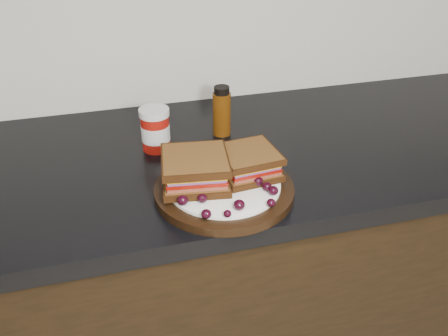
# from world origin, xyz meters

# --- Properties ---
(base_cabinets) EXTENTS (3.96, 0.58, 0.86)m
(base_cabinets) POSITION_xyz_m (0.00, 1.70, 0.43)
(base_cabinets) COLOR black
(base_cabinets) RESTS_ON ground_plane
(countertop) EXTENTS (3.98, 0.60, 0.04)m
(countertop) POSITION_xyz_m (0.00, 1.70, 0.88)
(countertop) COLOR black
(countertop) RESTS_ON base_cabinets
(plate) EXTENTS (0.28, 0.28, 0.02)m
(plate) POSITION_xyz_m (0.16, 1.53, 0.91)
(plate) COLOR black
(plate) RESTS_ON countertop
(sandwich_left) EXTENTS (0.15, 0.15, 0.06)m
(sandwich_left) POSITION_xyz_m (0.11, 1.55, 0.95)
(sandwich_left) COLOR brown
(sandwich_left) RESTS_ON plate
(sandwich_right) EXTENTS (0.13, 0.13, 0.05)m
(sandwich_right) POSITION_xyz_m (0.22, 1.55, 0.95)
(sandwich_right) COLOR brown
(sandwich_right) RESTS_ON plate
(grape_0) EXTENTS (0.02, 0.02, 0.02)m
(grape_0) POSITION_xyz_m (0.07, 1.48, 0.93)
(grape_0) COLOR black
(grape_0) RESTS_ON plate
(grape_1) EXTENTS (0.02, 0.02, 0.02)m
(grape_1) POSITION_xyz_m (0.11, 1.48, 0.93)
(grape_1) COLOR black
(grape_1) RESTS_ON plate
(grape_2) EXTENTS (0.02, 0.02, 0.02)m
(grape_2) POSITION_xyz_m (0.10, 1.43, 0.93)
(grape_2) COLOR black
(grape_2) RESTS_ON plate
(grape_3) EXTENTS (0.01, 0.01, 0.01)m
(grape_3) POSITION_xyz_m (0.14, 1.42, 0.93)
(grape_3) COLOR black
(grape_3) RESTS_ON plate
(grape_4) EXTENTS (0.02, 0.02, 0.02)m
(grape_4) POSITION_xyz_m (0.17, 1.44, 0.93)
(grape_4) COLOR black
(grape_4) RESTS_ON plate
(grape_5) EXTENTS (0.01, 0.01, 0.01)m
(grape_5) POSITION_xyz_m (0.16, 1.45, 0.93)
(grape_5) COLOR black
(grape_5) RESTS_ON plate
(grape_6) EXTENTS (0.02, 0.02, 0.02)m
(grape_6) POSITION_xyz_m (0.23, 1.43, 0.93)
(grape_6) COLOR black
(grape_6) RESTS_ON plate
(grape_7) EXTENTS (0.02, 0.02, 0.02)m
(grape_7) POSITION_xyz_m (0.24, 1.47, 0.93)
(grape_7) COLOR black
(grape_7) RESTS_ON plate
(grape_8) EXTENTS (0.02, 0.02, 0.02)m
(grape_8) POSITION_xyz_m (0.24, 1.49, 0.93)
(grape_8) COLOR black
(grape_8) RESTS_ON plate
(grape_9) EXTENTS (0.02, 0.02, 0.02)m
(grape_9) POSITION_xyz_m (0.22, 1.51, 0.93)
(grape_9) COLOR black
(grape_9) RESTS_ON plate
(grape_10) EXTENTS (0.02, 0.02, 0.02)m
(grape_10) POSITION_xyz_m (0.25, 1.54, 0.93)
(grape_10) COLOR black
(grape_10) RESTS_ON plate
(grape_11) EXTENTS (0.02, 0.02, 0.02)m
(grape_11) POSITION_xyz_m (0.21, 1.55, 0.93)
(grape_11) COLOR black
(grape_11) RESTS_ON plate
(grape_12) EXTENTS (0.02, 0.02, 0.02)m
(grape_12) POSITION_xyz_m (0.22, 1.58, 0.93)
(grape_12) COLOR black
(grape_12) RESTS_ON plate
(grape_13) EXTENTS (0.02, 0.02, 0.02)m
(grape_13) POSITION_xyz_m (0.09, 1.57, 0.93)
(grape_13) COLOR black
(grape_13) RESTS_ON plate
(grape_14) EXTENTS (0.02, 0.02, 0.02)m
(grape_14) POSITION_xyz_m (0.08, 1.55, 0.93)
(grape_14) COLOR black
(grape_14) RESTS_ON plate
(grape_15) EXTENTS (0.02, 0.02, 0.02)m
(grape_15) POSITION_xyz_m (0.10, 1.51, 0.93)
(grape_15) COLOR black
(grape_15) RESTS_ON plate
(grape_16) EXTENTS (0.02, 0.02, 0.02)m
(grape_16) POSITION_xyz_m (0.11, 1.58, 0.93)
(grape_16) COLOR black
(grape_16) RESTS_ON plate
(grape_17) EXTENTS (0.02, 0.02, 0.02)m
(grape_17) POSITION_xyz_m (0.09, 1.56, 0.93)
(grape_17) COLOR black
(grape_17) RESTS_ON plate
(grape_18) EXTENTS (0.02, 0.02, 0.02)m
(grape_18) POSITION_xyz_m (0.07, 1.53, 0.93)
(grape_18) COLOR black
(grape_18) RESTS_ON plate
(condiment_jar) EXTENTS (0.08, 0.08, 0.10)m
(condiment_jar) POSITION_xyz_m (0.06, 1.75, 0.95)
(condiment_jar) COLOR #97120B
(condiment_jar) RESTS_ON countertop
(oil_bottle) EXTENTS (0.05, 0.05, 0.12)m
(oil_bottle) POSITION_xyz_m (0.22, 1.79, 0.96)
(oil_bottle) COLOR #512908
(oil_bottle) RESTS_ON countertop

